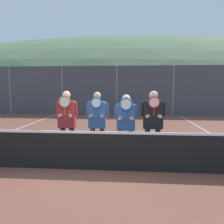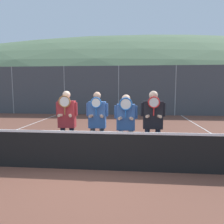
% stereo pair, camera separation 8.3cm
% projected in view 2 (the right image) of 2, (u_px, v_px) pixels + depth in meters
% --- Properties ---
extents(ground_plane, '(120.00, 120.00, 0.00)m').
position_uv_depth(ground_plane, '(90.00, 170.00, 5.18)').
color(ground_plane, brown).
extents(hill_distant, '(136.63, 75.90, 26.57)m').
position_uv_depth(hill_distant, '(129.00, 94.00, 60.41)').
color(hill_distant, '#5B7551').
rests_on(hill_distant, ground_plane).
extents(clubhouse_building, '(19.42, 5.50, 3.64)m').
position_uv_depth(clubhouse_building, '(114.00, 88.00, 23.28)').
color(clubhouse_building, tan).
rests_on(clubhouse_building, ground_plane).
extents(fence_back, '(23.30, 0.06, 3.40)m').
position_uv_depth(fence_back, '(119.00, 90.00, 15.18)').
color(fence_back, gray).
rests_on(fence_back, ground_plane).
extents(tennis_net, '(11.58, 0.09, 1.03)m').
position_uv_depth(tennis_net, '(90.00, 150.00, 5.13)').
color(tennis_net, gray).
rests_on(tennis_net, ground_plane).
extents(player_leftmost, '(0.58, 0.34, 1.86)m').
position_uv_depth(player_leftmost, '(67.00, 120.00, 5.75)').
color(player_leftmost, '#232838').
rests_on(player_leftmost, ground_plane).
extents(player_center_left, '(0.58, 0.34, 1.83)m').
position_uv_depth(player_center_left, '(97.00, 121.00, 5.77)').
color(player_center_left, '#56565B').
rests_on(player_center_left, ground_plane).
extents(player_center_right, '(0.60, 0.34, 1.76)m').
position_uv_depth(player_center_right, '(126.00, 122.00, 5.64)').
color(player_center_right, white).
rests_on(player_center_right, ground_plane).
extents(player_rightmost, '(0.62, 0.34, 1.86)m').
position_uv_depth(player_rightmost, '(153.00, 120.00, 5.57)').
color(player_rightmost, '#232838').
rests_on(player_rightmost, ground_plane).
extents(car_far_left, '(4.31, 2.09, 1.80)m').
position_uv_depth(car_far_left, '(34.00, 99.00, 18.32)').
color(car_far_left, black).
rests_on(car_far_left, ground_plane).
extents(car_left_of_center, '(4.59, 1.99, 1.67)m').
position_uv_depth(car_left_of_center, '(93.00, 100.00, 17.82)').
color(car_left_of_center, silver).
rests_on(car_left_of_center, ground_plane).
extents(car_center, '(4.53, 1.93, 1.84)m').
position_uv_depth(car_center, '(156.00, 99.00, 17.86)').
color(car_center, slate).
rests_on(car_center, ground_plane).
extents(car_right_of_center, '(4.37, 1.95, 1.88)m').
position_uv_depth(car_right_of_center, '(220.00, 100.00, 17.36)').
color(car_right_of_center, maroon).
rests_on(car_right_of_center, ground_plane).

